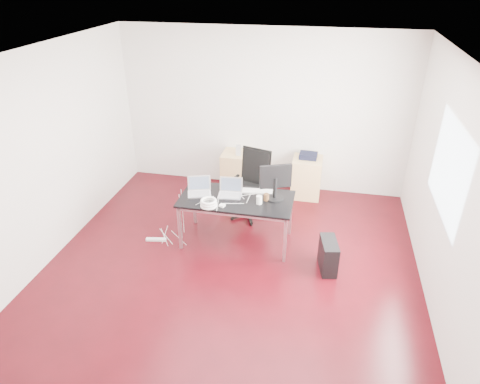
% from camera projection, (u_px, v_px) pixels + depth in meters
% --- Properties ---
extents(room_shell, '(5.00, 5.00, 5.00)m').
position_uv_depth(room_shell, '(234.00, 173.00, 5.22)').
color(room_shell, '#35060C').
rests_on(room_shell, ground).
extents(desk, '(1.60, 0.80, 0.73)m').
position_uv_depth(desk, '(236.00, 201.00, 6.07)').
color(desk, black).
rests_on(desk, ground).
extents(office_chair, '(0.59, 0.61, 1.08)m').
position_uv_depth(office_chair, '(252.00, 181.00, 6.80)').
color(office_chair, black).
rests_on(office_chair, ground).
extents(filing_cabinet_left, '(0.50, 0.50, 0.70)m').
position_uv_depth(filing_cabinet_left, '(237.00, 171.00, 7.72)').
color(filing_cabinet_left, tan).
rests_on(filing_cabinet_left, ground).
extents(filing_cabinet_right, '(0.50, 0.50, 0.70)m').
position_uv_depth(filing_cabinet_right, '(306.00, 177.00, 7.49)').
color(filing_cabinet_right, tan).
rests_on(filing_cabinet_right, ground).
extents(pc_tower, '(0.28, 0.48, 0.44)m').
position_uv_depth(pc_tower, '(328.00, 255.00, 5.71)').
color(pc_tower, black).
rests_on(pc_tower, ground).
extents(wastebasket, '(0.28, 0.28, 0.28)m').
position_uv_depth(wastebasket, '(252.00, 190.00, 7.52)').
color(wastebasket, black).
rests_on(wastebasket, ground).
extents(power_strip, '(0.31, 0.11, 0.04)m').
position_uv_depth(power_strip, '(156.00, 239.00, 6.39)').
color(power_strip, white).
rests_on(power_strip, ground).
extents(laptop_left, '(0.39, 0.34, 0.23)m').
position_uv_depth(laptop_left, '(199.00, 190.00, 6.16)').
color(laptop_left, silver).
rests_on(laptop_left, desk).
extents(laptop_right, '(0.35, 0.28, 0.23)m').
position_uv_depth(laptop_right, '(230.00, 191.00, 6.11)').
color(laptop_right, silver).
rests_on(laptop_right, desk).
extents(monitor, '(0.44, 0.26, 0.51)m').
position_uv_depth(monitor, '(275.00, 180.00, 5.92)').
color(monitor, black).
rests_on(monitor, desk).
extents(keyboard, '(0.45, 0.17, 0.02)m').
position_uv_depth(keyboard, '(257.00, 191.00, 6.21)').
color(keyboard, white).
rests_on(keyboard, desk).
extents(cup_white, '(0.09, 0.09, 0.12)m').
position_uv_depth(cup_white, '(259.00, 200.00, 5.88)').
color(cup_white, white).
rests_on(cup_white, desk).
extents(cup_brown, '(0.10, 0.10, 0.10)m').
position_uv_depth(cup_brown, '(266.00, 197.00, 5.97)').
color(cup_brown, '#56361D').
rests_on(cup_brown, desk).
extents(cable_coil, '(0.24, 0.24, 0.11)m').
position_uv_depth(cable_coil, '(209.00, 203.00, 5.82)').
color(cable_coil, white).
rests_on(cable_coil, desk).
extents(power_adapter, '(0.09, 0.09, 0.03)m').
position_uv_depth(power_adapter, '(222.00, 205.00, 5.84)').
color(power_adapter, white).
rests_on(power_adapter, desk).
extents(speaker, '(0.10, 0.09, 0.18)m').
position_uv_depth(speaker, '(238.00, 150.00, 7.44)').
color(speaker, '#9E9E9E').
rests_on(speaker, filing_cabinet_left).
extents(navy_garment, '(0.31, 0.25, 0.09)m').
position_uv_depth(navy_garment, '(308.00, 156.00, 7.34)').
color(navy_garment, black).
rests_on(navy_garment, filing_cabinet_right).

